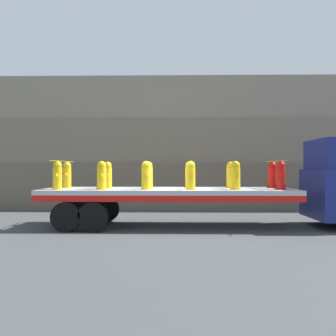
{
  "coord_description": "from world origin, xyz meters",
  "views": [
    {
      "loc": [
        0.23,
        -12.83,
        1.99
      ],
      "look_at": [
        -0.02,
        0.0,
        2.01
      ],
      "focal_mm": 40.0,
      "sensor_mm": 36.0,
      "label": 1
    }
  ],
  "objects": [
    {
      "name": "fire_hydrant_yellow_far_1",
      "position": [
        -2.2,
        0.55,
        1.76
      ],
      "size": [
        0.37,
        0.55,
        0.94
      ],
      "color": "gold",
      "rests_on": "flatbed_trailer"
    },
    {
      "name": "fire_hydrant_yellow_near_3",
      "position": [
        0.73,
        -0.55,
        1.76
      ],
      "size": [
        0.37,
        0.55,
        0.94
      ],
      "color": "gold",
      "rests_on": "flatbed_trailer"
    },
    {
      "name": "fire_hydrant_yellow_far_3",
      "position": [
        0.73,
        0.55,
        1.76
      ],
      "size": [
        0.37,
        0.55,
        0.94
      ],
      "color": "gold",
      "rests_on": "flatbed_trailer"
    },
    {
      "name": "ground_plane",
      "position": [
        0.0,
        0.0,
        0.0
      ],
      "size": [
        120.0,
        120.0,
        0.0
      ],
      "primitive_type": "plane",
      "color": "#3F4244"
    },
    {
      "name": "cargo_strap_rear",
      "position": [
        -3.67,
        0.0,
        2.25
      ],
      "size": [
        0.05,
        2.68,
        0.01
      ],
      "color": "yellow",
      "rests_on": "fire_hydrant_yellow_near_0"
    },
    {
      "name": "fire_hydrant_yellow_far_0",
      "position": [
        -3.67,
        0.55,
        1.76
      ],
      "size": [
        0.37,
        0.55,
        0.94
      ],
      "color": "gold",
      "rests_on": "flatbed_trailer"
    },
    {
      "name": "rock_cliff",
      "position": [
        0.0,
        6.75,
        3.28
      ],
      "size": [
        60.0,
        3.3,
        6.55
      ],
      "color": "#665B4C",
      "rests_on": "ground_plane"
    },
    {
      "name": "fire_hydrant_yellow_far_2",
      "position": [
        -0.73,
        0.55,
        1.76
      ],
      "size": [
        0.37,
        0.55,
        0.94
      ],
      "color": "gold",
      "rests_on": "flatbed_trailer"
    },
    {
      "name": "cargo_strap_middle",
      "position": [
        3.67,
        0.0,
        2.25
      ],
      "size": [
        0.05,
        2.68,
        0.01
      ],
      "color": "yellow",
      "rests_on": "fire_hydrant_red_near_5"
    },
    {
      "name": "fire_hydrant_yellow_near_0",
      "position": [
        -3.67,
        -0.55,
        1.76
      ],
      "size": [
        0.37,
        0.55,
        0.94
      ],
      "color": "gold",
      "rests_on": "flatbed_trailer"
    },
    {
      "name": "fire_hydrant_yellow_near_4",
      "position": [
        2.2,
        -0.55,
        1.76
      ],
      "size": [
        0.37,
        0.55,
        0.94
      ],
      "color": "gold",
      "rests_on": "flatbed_trailer"
    },
    {
      "name": "fire_hydrant_yellow_near_2",
      "position": [
        -0.73,
        -0.55,
        1.76
      ],
      "size": [
        0.37,
        0.55,
        0.94
      ],
      "color": "gold",
      "rests_on": "flatbed_trailer"
    },
    {
      "name": "fire_hydrant_red_near_5",
      "position": [
        3.67,
        -0.55,
        1.76
      ],
      "size": [
        0.37,
        0.55,
        0.94
      ],
      "color": "red",
      "rests_on": "flatbed_trailer"
    },
    {
      "name": "fire_hydrant_yellow_near_1",
      "position": [
        -2.2,
        -0.55,
        1.76
      ],
      "size": [
        0.37,
        0.55,
        0.94
      ],
      "color": "gold",
      "rests_on": "flatbed_trailer"
    },
    {
      "name": "flatbed_trailer",
      "position": [
        -0.65,
        0.0,
        1.04
      ],
      "size": [
        8.55,
        2.58,
        1.3
      ],
      "color": "#B2B2B7",
      "rests_on": "ground_plane"
    },
    {
      "name": "fire_hydrant_yellow_far_4",
      "position": [
        2.2,
        0.55,
        1.76
      ],
      "size": [
        0.37,
        0.55,
        0.94
      ],
      "color": "gold",
      "rests_on": "flatbed_trailer"
    },
    {
      "name": "fire_hydrant_red_far_5",
      "position": [
        3.67,
        0.55,
        1.76
      ],
      "size": [
        0.37,
        0.55,
        0.94
      ],
      "color": "red",
      "rests_on": "flatbed_trailer"
    }
  ]
}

